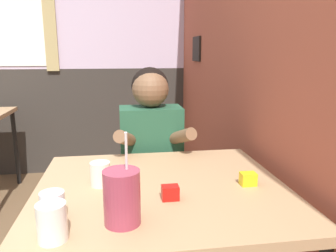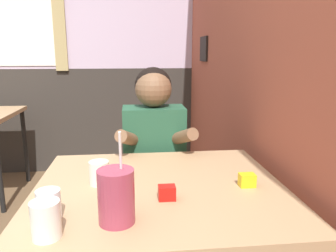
# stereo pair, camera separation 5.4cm
# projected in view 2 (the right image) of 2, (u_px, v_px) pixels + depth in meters

# --- Properties ---
(brick_wall_right) EXTENTS (0.08, 4.70, 2.70)m
(brick_wall_right) POSITION_uv_depth(u_px,v_px,m) (234.00, 39.00, 2.13)
(brick_wall_right) COLOR #9E4C38
(brick_wall_right) RESTS_ON ground_plane
(back_wall) EXTENTS (5.73, 0.09, 2.70)m
(back_wall) POSITION_uv_depth(u_px,v_px,m) (58.00, 43.00, 3.32)
(back_wall) COLOR silver
(back_wall) RESTS_ON ground_plane
(main_table) EXTENTS (0.96, 0.86, 0.76)m
(main_table) POSITION_uv_depth(u_px,v_px,m) (160.00, 202.00, 1.28)
(main_table) COLOR tan
(main_table) RESTS_ON ground_plane
(person_seated) EXTENTS (0.42, 0.40, 1.19)m
(person_seated) POSITION_uv_depth(u_px,v_px,m) (154.00, 167.00, 1.87)
(person_seated) COLOR #235138
(person_seated) RESTS_ON ground_plane
(cocktail_pitcher) EXTENTS (0.11, 0.11, 0.29)m
(cocktail_pitcher) POSITION_uv_depth(u_px,v_px,m) (116.00, 196.00, 0.98)
(cocktail_pitcher) COLOR #99384C
(cocktail_pitcher) RESTS_ON main_table
(glass_near_pitcher) EXTENTS (0.07, 0.07, 0.09)m
(glass_near_pitcher) POSITION_uv_depth(u_px,v_px,m) (49.00, 204.00, 1.01)
(glass_near_pitcher) COLOR silver
(glass_near_pitcher) RESTS_ON main_table
(glass_center) EXTENTS (0.08, 0.08, 0.11)m
(glass_center) POSITION_uv_depth(u_px,v_px,m) (46.00, 220.00, 0.90)
(glass_center) COLOR silver
(glass_center) RESTS_ON main_table
(glass_far_side) EXTENTS (0.08, 0.08, 0.09)m
(glass_far_side) POSITION_uv_depth(u_px,v_px,m) (99.00, 173.00, 1.27)
(glass_far_side) COLOR silver
(glass_far_side) RESTS_ON main_table
(condiment_ketchup) EXTENTS (0.06, 0.04, 0.05)m
(condiment_ketchup) POSITION_uv_depth(u_px,v_px,m) (167.00, 193.00, 1.14)
(condiment_ketchup) COLOR #B7140F
(condiment_ketchup) RESTS_ON main_table
(condiment_mustard) EXTENTS (0.06, 0.04, 0.05)m
(condiment_mustard) POSITION_uv_depth(u_px,v_px,m) (247.00, 180.00, 1.26)
(condiment_mustard) COLOR yellow
(condiment_mustard) RESTS_ON main_table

